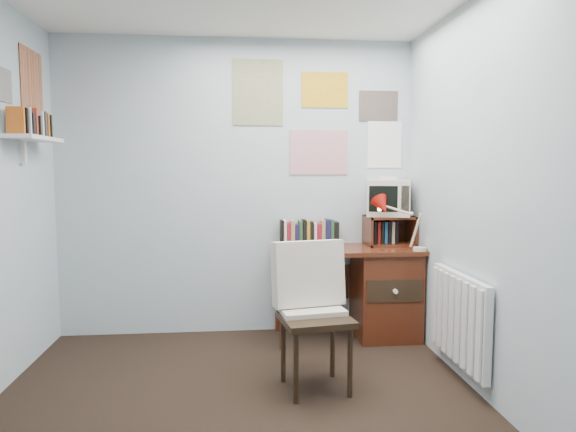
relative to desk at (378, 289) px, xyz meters
name	(u,v)px	position (x,y,z in m)	size (l,w,h in m)	color
ground	(240,432)	(-1.17, -1.48, -0.41)	(3.50, 3.50, 0.00)	black
back_wall	(237,188)	(-1.17, 0.27, 0.84)	(3.00, 0.02, 2.50)	#B1BDCA
right_wall	(515,198)	(0.33, -1.48, 0.84)	(0.02, 3.50, 2.50)	#B1BDCA
desk	(378,289)	(0.00, 0.00, 0.00)	(1.20, 0.55, 0.76)	#532312
desk_chair	(316,319)	(-0.69, -0.98, 0.05)	(0.47, 0.45, 0.92)	black
desk_lamp	(420,227)	(0.27, -0.22, 0.55)	(0.27, 0.23, 0.39)	#B2140B
tv_riser	(389,231)	(0.12, 0.11, 0.48)	(0.40, 0.30, 0.25)	#532312
crt_tv	(388,196)	(0.11, 0.13, 0.77)	(0.35, 0.32, 0.33)	beige
book_row	(315,232)	(-0.51, 0.18, 0.46)	(0.60, 0.14, 0.22)	#532312
radiator	(459,318)	(0.29, -0.93, 0.01)	(0.09, 0.80, 0.60)	white
wall_shelf	(34,139)	(-2.57, -0.38, 1.21)	(0.20, 0.62, 0.24)	white
posters_back	(319,117)	(-0.47, 0.26, 1.44)	(1.20, 0.01, 0.90)	white
posters_left	(17,82)	(-2.67, -0.38, 1.59)	(0.01, 0.70, 0.60)	white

